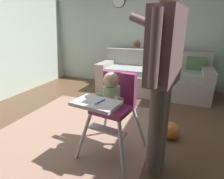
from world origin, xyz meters
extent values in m
cube|color=brown|center=(0.00, 0.00, -0.05)|extent=(5.85, 6.55, 0.10)
cube|color=#B4C5B6|center=(0.00, 2.50, 1.35)|extent=(5.05, 0.06, 2.71)
cube|color=#957261|center=(-0.24, -0.17, 0.00)|extent=(1.94, 2.54, 0.01)
cube|color=#9D968E|center=(0.42, 1.92, 0.20)|extent=(2.20, 0.84, 0.40)
cube|color=#9D968E|center=(0.42, 2.25, 0.63)|extent=(2.20, 0.22, 0.46)
cube|color=#9D968E|center=(-0.58, 1.92, 0.50)|extent=(0.20, 0.84, 0.20)
cube|color=#9D968E|center=(1.43, 1.92, 0.50)|extent=(0.20, 0.84, 0.20)
cube|color=#919E94|center=(-0.05, 1.87, 0.46)|extent=(0.88, 0.60, 0.11)
cube|color=#919E94|center=(0.90, 1.87, 0.46)|extent=(0.88, 0.60, 0.11)
cube|color=#4C6B47|center=(1.22, 2.12, 0.60)|extent=(0.35, 0.12, 0.34)
cylinder|color=silver|center=(0.11, -0.38, 0.25)|extent=(0.19, 0.15, 0.51)
cylinder|color=silver|center=(0.54, -0.45, 0.25)|extent=(0.15, 0.19, 0.51)
cylinder|color=silver|center=(0.18, 0.05, 0.25)|extent=(0.15, 0.19, 0.51)
cylinder|color=silver|center=(0.61, -0.01, 0.25)|extent=(0.19, 0.15, 0.51)
cube|color=#96306B|center=(0.36, -0.20, 0.52)|extent=(0.41, 0.41, 0.05)
cube|color=#96306B|center=(0.38, -0.05, 0.71)|extent=(0.37, 0.12, 0.33)
cube|color=silver|center=(0.32, -0.48, 0.68)|extent=(0.43, 0.32, 0.03)
cube|color=silver|center=(0.34, -0.30, 0.32)|extent=(0.41, 0.16, 0.02)
cylinder|color=beige|center=(0.36, -0.22, 0.65)|extent=(0.19, 0.19, 0.22)
sphere|color=beige|center=(0.36, -0.23, 0.83)|extent=(0.15, 0.15, 0.15)
cylinder|color=beige|center=(0.25, -0.24, 0.67)|extent=(0.07, 0.15, 0.10)
cylinder|color=beige|center=(0.45, -0.27, 0.67)|extent=(0.07, 0.15, 0.10)
cylinder|color=blue|center=(0.36, -0.49, 0.71)|extent=(0.04, 0.13, 0.01)
cube|color=white|center=(0.34, -0.55, 0.71)|extent=(0.02, 0.03, 0.02)
cylinder|color=brown|center=(0.85, -0.23, 0.43)|extent=(0.14, 0.14, 0.86)
cylinder|color=brown|center=(0.83, -0.35, 0.43)|extent=(0.14, 0.14, 0.86)
cube|color=brown|center=(0.84, -0.29, 1.16)|extent=(0.27, 0.43, 0.60)
cylinder|color=brown|center=(0.71, -0.08, 1.32)|extent=(0.48, 0.16, 0.23)
sphere|color=#997051|center=(0.55, -0.05, 1.16)|extent=(0.08, 0.08, 0.08)
cylinder|color=brown|center=(0.79, -0.52, 1.16)|extent=(0.07, 0.07, 0.54)
sphere|color=orange|center=(0.94, 0.30, 0.11)|extent=(0.21, 0.21, 0.21)
sphere|color=orange|center=(-0.02, 0.71, 0.09)|extent=(0.19, 0.19, 0.19)
cylinder|color=white|center=(-0.50, 2.45, 1.88)|extent=(0.28, 0.03, 0.28)
cylinder|color=black|center=(-0.50, 2.47, 1.88)|extent=(0.30, 0.02, 0.30)
camera|label=1|loc=(0.98, -1.82, 1.31)|focal=29.79mm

